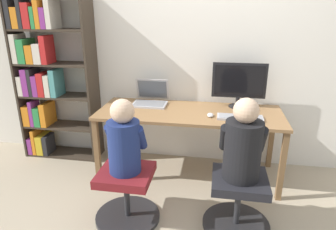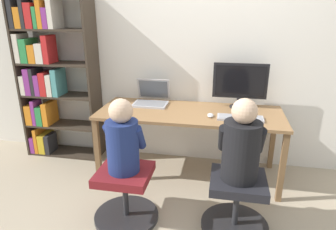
# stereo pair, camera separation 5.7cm
# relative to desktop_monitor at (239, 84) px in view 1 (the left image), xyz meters

# --- Properties ---
(ground_plane) EXTENTS (14.00, 14.00, 0.00)m
(ground_plane) POSITION_rel_desktop_monitor_xyz_m (-0.48, -0.59, -0.97)
(ground_plane) COLOR tan
(wall_back) EXTENTS (10.00, 0.05, 2.60)m
(wall_back) POSITION_rel_desktop_monitor_xyz_m (-0.48, 0.20, 0.33)
(wall_back) COLOR white
(wall_back) RESTS_ON ground_plane
(desk) EXTENTS (1.85, 0.72, 0.72)m
(desk) POSITION_rel_desktop_monitor_xyz_m (-0.48, -0.23, -0.32)
(desk) COLOR olive
(desk) RESTS_ON ground_plane
(desktop_monitor) EXTENTS (0.55, 0.18, 0.47)m
(desktop_monitor) POSITION_rel_desktop_monitor_xyz_m (0.00, 0.00, 0.00)
(desktop_monitor) COLOR black
(desktop_monitor) RESTS_ON desk
(laptop) EXTENTS (0.36, 0.34, 0.26)m
(laptop) POSITION_rel_desktop_monitor_xyz_m (-0.93, -0.04, -0.20)
(laptop) COLOR #B7B7BC
(laptop) RESTS_ON desk
(keyboard) EXTENTS (0.43, 0.16, 0.03)m
(keyboard) POSITION_rel_desktop_monitor_xyz_m (0.01, -0.36, -0.24)
(keyboard) COLOR #B2B2B7
(keyboard) RESTS_ON desk
(computer_mouse_by_keyboard) EXTENTS (0.06, 0.10, 0.03)m
(computer_mouse_by_keyboard) POSITION_rel_desktop_monitor_xyz_m (-0.27, -0.35, -0.24)
(computer_mouse_by_keyboard) COLOR silver
(computer_mouse_by_keyboard) RESTS_ON desk
(office_chair_left) EXTENTS (0.55, 0.55, 0.46)m
(office_chair_left) POSITION_rel_desktop_monitor_xyz_m (-0.00, -0.99, -0.74)
(office_chair_left) COLOR #262628
(office_chair_left) RESTS_ON ground_plane
(office_chair_right) EXTENTS (0.55, 0.55, 0.46)m
(office_chair_right) POSITION_rel_desktop_monitor_xyz_m (-0.91, -1.05, -0.74)
(office_chair_right) COLOR #262628
(office_chair_right) RESTS_ON ground_plane
(person_at_monitor) EXTENTS (0.35, 0.31, 0.64)m
(person_at_monitor) POSITION_rel_desktop_monitor_xyz_m (-0.00, -0.99, -0.23)
(person_at_monitor) COLOR black
(person_at_monitor) RESTS_ON office_chair_left
(person_at_laptop) EXTENTS (0.31, 0.28, 0.60)m
(person_at_laptop) POSITION_rel_desktop_monitor_xyz_m (-0.91, -1.04, -0.24)
(person_at_laptop) COLOR navy
(person_at_laptop) RESTS_ON office_chair_right
(bookshelf) EXTENTS (0.89, 0.31, 1.87)m
(bookshelf) POSITION_rel_desktop_monitor_xyz_m (-2.15, -0.03, 0.01)
(bookshelf) COLOR #382D23
(bookshelf) RESTS_ON ground_plane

